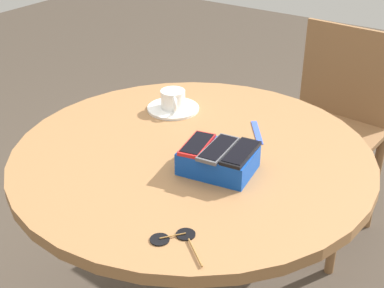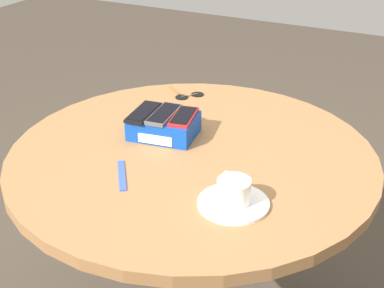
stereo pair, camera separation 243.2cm
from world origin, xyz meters
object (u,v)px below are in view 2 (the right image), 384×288
phone_black (144,112)px  saucer (233,203)px  coffee_cup (233,190)px  phone_box (164,126)px  round_table (192,194)px  phone_red (184,117)px  phone_gray (164,114)px  sunglasses (188,95)px  lanyard_strap (122,175)px

phone_black → saucer: phone_black is taller
coffee_cup → phone_box: bearing=143.3°
round_table → phone_red: size_ratio=7.19×
round_table → phone_box: phone_box is taller
phone_gray → sunglasses: (-0.07, 0.27, -0.06)m
phone_black → saucer: bearing=-30.8°
lanyard_strap → phone_black: bearing=107.7°
lanyard_strap → phone_red: bearing=80.8°
saucer → lanyard_strap: saucer is taller
phone_gray → coffee_cup: bearing=-36.9°
phone_black → lanyard_strap: bearing=-72.3°
phone_black → phone_gray: 0.06m
phone_black → coffee_cup: 0.41m
phone_gray → phone_red: 0.06m
phone_black → saucer: size_ratio=0.92×
round_table → phone_red: (-0.05, 0.06, 0.19)m
coffee_cup → phone_black: bearing=149.3°
round_table → coffee_cup: coffee_cup is taller
phone_gray → sunglasses: size_ratio=1.05×
phone_red → lanyard_strap: size_ratio=0.96×
coffee_cup → sunglasses: 0.62m
phone_box → round_table: bearing=-22.6°
saucer → coffee_cup: size_ratio=1.80×
phone_black → coffee_cup: size_ratio=1.65×
phone_box → coffee_cup: size_ratio=2.17×
saucer → sunglasses: (-0.37, 0.50, -0.00)m
round_table → sunglasses: size_ratio=6.85×
phone_black → phone_gray: bearing=14.8°
phone_black → phone_red: (0.11, 0.02, 0.00)m
round_table → lanyard_strap: size_ratio=6.91×
phone_box → saucer: 0.37m
lanyard_strap → sunglasses: bearing=99.4°
phone_black → lanyard_strap: (0.07, -0.22, -0.06)m
round_table → phone_red: bearing=133.2°
saucer → sunglasses: size_ratio=1.14×
phone_black → phone_gray: (0.05, 0.01, 0.00)m
phone_box → phone_gray: bearing=112.4°
phone_black → phone_gray: same height
saucer → coffee_cup: 0.03m
phone_gray → saucer: 0.38m
round_table → phone_box: bearing=157.4°
round_table → sunglasses: bearing=118.9°
phone_red → saucer: size_ratio=0.84×
phone_red → coffee_cup: (0.24, -0.23, -0.03)m
phone_red → saucer: bearing=-43.9°
phone_black → coffee_cup: (0.35, -0.21, -0.03)m
lanyard_strap → sunglasses: 0.52m
phone_box → phone_black: bearing=-168.0°
round_table → saucer: size_ratio=6.03×
phone_black → phone_gray: size_ratio=0.99×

